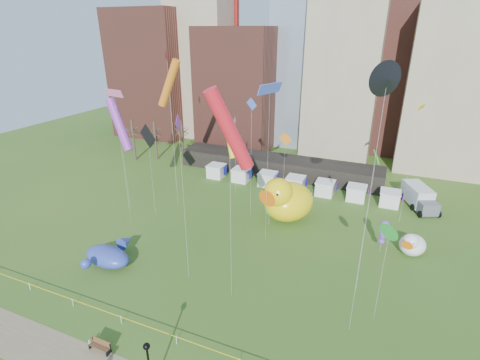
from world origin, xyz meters
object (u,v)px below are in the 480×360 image
at_px(seahorse_purple, 383,231).
at_px(toddler, 90,343).
at_px(box_truck, 419,197).
at_px(whale_inflatable, 109,255).
at_px(big_duck, 286,200).
at_px(seahorse_green, 269,199).
at_px(park_bench, 100,345).
at_px(small_duck, 412,244).

xyz_separation_m(seahorse_purple, toddler, (-22.21, -25.06, -2.64)).
distance_m(box_truck, toddler, 48.65).
xyz_separation_m(seahorse_purple, whale_inflatable, (-28.99, -14.94, -1.85)).
height_order(big_duck, seahorse_green, big_duck).
bearing_deg(toddler, box_truck, 55.14).
bearing_deg(seahorse_purple, toddler, -155.30).
bearing_deg(seahorse_green, seahorse_purple, -14.65).
bearing_deg(big_duck, whale_inflatable, -107.49).
bearing_deg(park_bench, seahorse_green, 77.22).
distance_m(park_bench, toddler, 1.11).
bearing_deg(small_duck, park_bench, -112.96).
distance_m(seahorse_green, seahorse_purple, 14.89).
height_order(seahorse_green, seahorse_purple, seahorse_green).
height_order(seahorse_green, whale_inflatable, seahorse_green).
relative_size(big_duck, box_truck, 1.26).
relative_size(seahorse_green, seahorse_purple, 1.29).
relative_size(big_duck, whale_inflatable, 1.30).
xyz_separation_m(seahorse_green, box_truck, (19.39, 14.50, -2.35)).
distance_m(small_duck, seahorse_purple, 3.89).
relative_size(big_duck, small_duck, 2.19).
height_order(park_bench, toddler, park_bench).
bearing_deg(park_bench, big_duck, 74.97).
bearing_deg(park_bench, seahorse_purple, 50.58).
bearing_deg(box_truck, small_duck, -118.66).
bearing_deg(seahorse_purple, whale_inflatable, -176.48).
relative_size(small_duck, seahorse_purple, 1.03).
bearing_deg(seahorse_purple, big_duck, 141.69).
relative_size(whale_inflatable, toddler, 9.84).
bearing_deg(seahorse_purple, box_truck, 49.89).
distance_m(seahorse_green, box_truck, 24.32).
distance_m(small_duck, park_bench, 35.68).
xyz_separation_m(whale_inflatable, toddler, (6.77, -10.12, -0.78)).
bearing_deg(small_duck, seahorse_purple, -144.66).
bearing_deg(toddler, seahorse_purple, 46.99).
height_order(seahorse_green, toddler, seahorse_green).
xyz_separation_m(small_duck, seahorse_purple, (-3.44, -0.91, 1.59)).
height_order(seahorse_purple, toddler, seahorse_purple).
relative_size(seahorse_purple, box_truck, 0.56).
bearing_deg(seahorse_purple, seahorse_green, 152.21).
xyz_separation_m(big_duck, seahorse_purple, (13.07, -3.40, -0.12)).
xyz_separation_m(big_duck, small_duck, (16.51, -2.49, -1.72)).
relative_size(seahorse_green, park_bench, 2.82).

